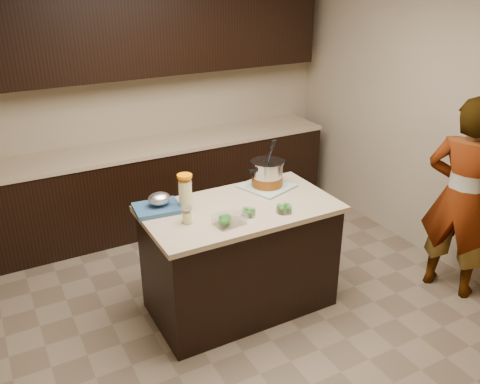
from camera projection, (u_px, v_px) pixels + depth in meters
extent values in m
plane|color=brown|center=(240.00, 304.00, 4.19)|extent=(4.00, 4.00, 0.00)
cube|color=tan|center=(148.00, 93.00, 5.24)|extent=(4.00, 0.04, 2.70)
cube|color=tan|center=(478.00, 297.00, 2.03)|extent=(4.00, 0.04, 2.70)
cube|color=tan|center=(438.00, 114.00, 4.51)|extent=(0.04, 4.00, 2.70)
cube|color=black|center=(164.00, 185.00, 5.38)|extent=(3.60, 0.60, 0.86)
cube|color=tan|center=(161.00, 145.00, 5.19)|extent=(3.60, 0.63, 0.04)
cube|color=black|center=(149.00, 35.00, 4.85)|extent=(3.60, 0.35, 0.75)
cube|color=black|center=(240.00, 260.00, 4.02)|extent=(1.40, 0.75, 0.86)
cube|color=tan|center=(240.00, 209.00, 3.83)|extent=(1.46, 0.81, 0.04)
cube|color=#4E7453|center=(267.00, 186.00, 4.15)|extent=(0.46, 0.46, 0.02)
cylinder|color=#B7B7BC|center=(267.00, 174.00, 4.10)|extent=(0.28, 0.28, 0.20)
cylinder|color=brown|center=(267.00, 181.00, 4.13)|extent=(0.28, 0.28, 0.08)
cylinder|color=#B7B7BC|center=(268.00, 162.00, 4.06)|extent=(0.30, 0.30, 0.01)
cube|color=black|center=(252.00, 171.00, 3.99)|extent=(0.07, 0.04, 0.03)
cube|color=black|center=(282.00, 163.00, 4.16)|extent=(0.07, 0.04, 0.03)
cylinder|color=black|center=(270.00, 156.00, 4.01)|extent=(0.03, 0.11, 0.24)
cylinder|color=#D6D183|center=(185.00, 195.00, 3.75)|extent=(0.11, 0.11, 0.22)
cylinder|color=white|center=(185.00, 193.00, 3.74)|extent=(0.12, 0.12, 0.25)
cylinder|color=orange|center=(185.00, 176.00, 3.69)|extent=(0.13, 0.13, 0.02)
cylinder|color=#D6D183|center=(187.00, 217.00, 3.57)|extent=(0.09, 0.09, 0.08)
cylinder|color=white|center=(187.00, 216.00, 3.56)|extent=(0.10, 0.10, 0.11)
cylinder|color=silver|center=(186.00, 207.00, 3.54)|extent=(0.10, 0.10, 0.02)
cylinder|color=silver|center=(248.00, 212.00, 3.68)|extent=(0.13, 0.13, 0.05)
cylinder|color=silver|center=(284.00, 209.00, 3.72)|extent=(0.14, 0.14, 0.06)
cube|color=silver|center=(229.00, 219.00, 3.55)|extent=(0.22, 0.17, 0.07)
cube|color=navy|center=(157.00, 208.00, 3.76)|extent=(0.36, 0.30, 0.03)
ellipsoid|color=silver|center=(159.00, 200.00, 3.74)|extent=(0.17, 0.14, 0.09)
imported|color=gray|center=(462.00, 199.00, 4.09)|extent=(0.61, 0.72, 1.69)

